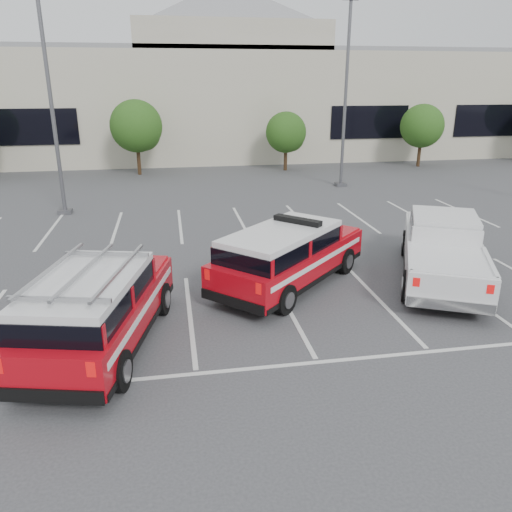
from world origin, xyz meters
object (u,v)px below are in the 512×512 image
at_px(tree_mid_left, 138,128).
at_px(ladder_suv, 98,314).
at_px(convention_building, 204,96).
at_px(fire_chief_suv, 288,260).
at_px(light_pole_mid, 346,95).
at_px(light_pole_left, 51,99).
at_px(white_pickup, 442,255).
at_px(tree_right, 423,127).
at_px(tree_mid_right, 287,134).

distance_m(tree_mid_left, ladder_suv, 23.47).
height_order(convention_building, fire_chief_suv, convention_building).
bearing_deg(light_pole_mid, light_pole_left, -165.07).
bearing_deg(light_pole_left, convention_building, 67.61).
relative_size(tree_mid_left, white_pickup, 0.72).
distance_m(convention_building, white_pickup, 31.17).
distance_m(tree_right, white_pickup, 22.98).
relative_size(tree_right, light_pole_mid, 0.43).
bearing_deg(tree_mid_left, light_pole_mid, -26.92).
xyz_separation_m(white_pickup, ladder_suv, (-10.10, -2.69, 0.08)).
xyz_separation_m(tree_mid_right, tree_right, (10.00, 0.00, 0.27)).
relative_size(tree_mid_right, light_pole_mid, 0.39).
xyz_separation_m(tree_right, light_pole_mid, (-8.09, -6.05, 2.41)).
bearing_deg(convention_building, light_pole_left, -112.39).
distance_m(convention_building, tree_right, 17.96).
bearing_deg(tree_mid_left, light_pole_left, -107.10).
bearing_deg(fire_chief_suv, tree_right, 99.24).
xyz_separation_m(convention_building, tree_mid_left, (-5.09, -9.82, -1.68)).
bearing_deg(tree_right, tree_mid_right, -180.00).
bearing_deg(convention_building, ladder_suv, -98.58).
bearing_deg(tree_mid_right, fire_chief_suv, -103.01).
xyz_separation_m(convention_building, white_pickup, (5.09, -30.50, -3.94)).
height_order(tree_mid_left, fire_chief_suv, tree_mid_left).
distance_m(light_pole_mid, ladder_suv, 21.41).
bearing_deg(light_pole_left, light_pole_mid, 14.93).
xyz_separation_m(light_pole_mid, fire_chief_suv, (-6.62, -14.37, -4.36)).
height_order(tree_mid_left, white_pickup, tree_mid_left).
bearing_deg(fire_chief_suv, convention_building, 135.40).
height_order(convention_building, tree_mid_left, convention_building).
bearing_deg(convention_building, tree_mid_left, -117.40).
distance_m(tree_mid_left, tree_mid_right, 10.01).
bearing_deg(light_pole_mid, ladder_suv, -124.33).
relative_size(tree_mid_right, tree_right, 0.90).
height_order(convention_building, light_pole_left, convention_building).
bearing_deg(fire_chief_suv, white_pickup, 41.91).
relative_size(light_pole_mid, fire_chief_suv, 1.84).
xyz_separation_m(tree_mid_left, tree_mid_right, (10.00, -0.00, -0.54)).
bearing_deg(ladder_suv, light_pole_mid, 69.22).
distance_m(fire_chief_suv, white_pickup, 4.90).
height_order(tree_mid_right, tree_right, tree_right).
height_order(tree_mid_right, light_pole_left, light_pole_left).
xyz_separation_m(tree_mid_left, light_pole_mid, (11.91, -6.05, 2.14)).
bearing_deg(convention_building, tree_right, -33.37).
distance_m(light_pole_left, ladder_suv, 14.36).
xyz_separation_m(light_pole_mid, ladder_suv, (-11.83, -17.32, -4.32)).
bearing_deg(convention_building, light_pole_mid, -66.74).
bearing_deg(tree_mid_right, light_pole_mid, -72.48).
bearing_deg(light_pole_left, tree_mid_right, 37.50).
bearing_deg(light_pole_left, ladder_suv, -76.60).
bearing_deg(tree_mid_left, tree_right, -0.00).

